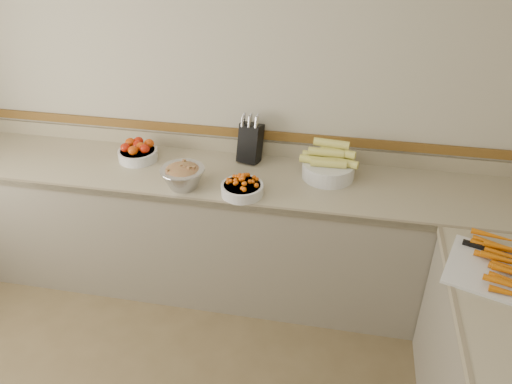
% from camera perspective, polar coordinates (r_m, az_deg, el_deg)
% --- Properties ---
extents(back_wall, '(4.00, 0.00, 4.00)m').
position_cam_1_polar(back_wall, '(3.30, -3.91, 10.95)').
color(back_wall, '#B0A991').
rests_on(back_wall, ground_plane).
extents(counter_back, '(4.00, 0.65, 1.08)m').
position_cam_1_polar(counter_back, '(3.43, -4.73, -4.34)').
color(counter_back, gray).
rests_on(counter_back, ground_plane).
extents(knife_block, '(0.17, 0.19, 0.33)m').
position_cam_1_polar(knife_block, '(3.27, -0.66, 5.75)').
color(knife_block, black).
rests_on(knife_block, counter_back).
extents(tomato_bowl, '(0.26, 0.26, 0.13)m').
position_cam_1_polar(tomato_bowl, '(3.41, -13.36, 4.51)').
color(tomato_bowl, silver).
rests_on(tomato_bowl, counter_back).
extents(cherry_tomato_bowl, '(0.25, 0.25, 0.14)m').
position_cam_1_polar(cherry_tomato_bowl, '(2.94, -1.61, 0.52)').
color(cherry_tomato_bowl, silver).
rests_on(cherry_tomato_bowl, counter_back).
extents(corn_bowl, '(0.36, 0.33, 0.24)m').
position_cam_1_polar(corn_bowl, '(3.13, 8.30, 3.02)').
color(corn_bowl, silver).
rests_on(corn_bowl, counter_back).
extents(rhubarb_bowl, '(0.27, 0.27, 0.15)m').
position_cam_1_polar(rhubarb_bowl, '(3.03, -8.37, 1.89)').
color(rhubarb_bowl, '#B2B2BA').
rests_on(rhubarb_bowl, counter_back).
extents(cutting_board, '(0.62, 0.55, 0.07)m').
position_cam_1_polar(cutting_board, '(2.65, 26.58, -7.90)').
color(cutting_board, beige).
rests_on(cutting_board, counter_right).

